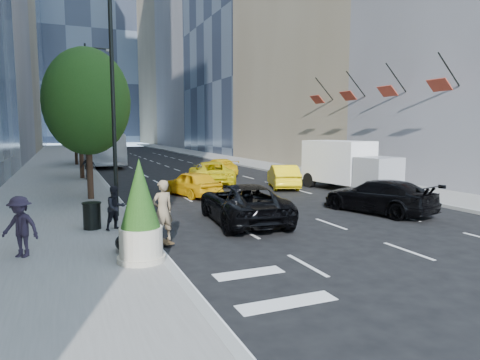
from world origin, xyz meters
name	(u,v)px	position (x,y,z in m)	size (l,w,h in m)	color
ground	(308,226)	(0.00, 0.00, 0.00)	(160.00, 160.00, 0.00)	black
sidewalk_left	(57,167)	(-9.00, 30.00, 0.07)	(6.00, 120.00, 0.15)	slate
sidewalk_right	(243,162)	(10.00, 30.00, 0.07)	(4.00, 120.00, 0.15)	slate
tower_right_far	(184,47)	(22.00, 98.00, 25.00)	(20.00, 24.00, 50.00)	#7A6C55
lamp_near	(117,73)	(-6.32, 4.00, 5.81)	(2.13, 0.22, 10.00)	black
lamp_far	(90,101)	(-6.32, 22.00, 5.81)	(2.13, 0.22, 10.00)	black
tree_near	(87,102)	(-7.20, 9.00, 4.97)	(4.20, 4.20, 7.46)	#301F12
tree_mid	(79,105)	(-7.20, 19.00, 5.32)	(4.50, 4.50, 7.99)	#301F12
tree_far	(75,119)	(-7.20, 32.00, 4.62)	(3.90, 3.90, 6.92)	#301F12
traffic_signal	(80,124)	(-6.40, 40.00, 4.23)	(2.48, 0.53, 5.20)	black
facade_flags	(368,91)	(10.64, 10.00, 6.18)	(1.85, 13.30, 2.05)	black
skateboarder	(163,215)	(-5.60, -0.47, 0.96)	(0.70, 0.46, 1.92)	#7E6B4F
black_sedan_lincoln	(243,203)	(-2.00, 1.58, 0.76)	(2.53, 5.49, 1.53)	black
black_sedan_mercedes	(378,196)	(4.20, 1.11, 0.73)	(2.05, 5.05, 1.47)	black
taxi_a	(192,183)	(-2.00, 8.72, 0.70)	(1.65, 4.10, 1.40)	#ECAC0C
taxi_b	(283,176)	(4.20, 9.83, 0.72)	(1.53, 4.38, 1.44)	yellow
taxi_c	(210,173)	(0.50, 13.00, 0.76)	(2.54, 5.50, 1.53)	yellow
taxi_d	(219,167)	(3.00, 18.26, 0.66)	(1.86, 4.57, 1.33)	yellow
city_bus	(101,148)	(-4.80, 32.08, 1.78)	(2.99, 12.77, 3.56)	white
box_truck	(348,166)	(7.16, 7.30, 1.49)	(3.13, 6.40, 2.93)	white
pedestrian_a	(116,208)	(-6.80, 1.56, 0.92)	(0.75, 0.58, 1.54)	black
pedestrian_b	(89,167)	(-6.80, 18.00, 1.01)	(1.01, 0.42, 1.72)	black
pedestrian_c	(20,227)	(-9.56, -0.77, 0.99)	(1.08, 0.62, 1.68)	black
trash_can	(92,216)	(-7.57, 2.00, 0.60)	(0.60, 0.60, 0.90)	black
planter_shrub	(140,213)	(-6.60, -2.38, 1.45)	(1.14, 1.14, 2.73)	#B4AB95
garbage_bags	(135,239)	(-6.55, -1.03, 0.42)	(1.16, 1.12, 0.57)	black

